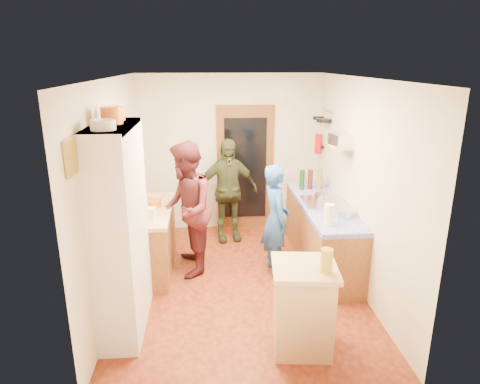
{
  "coord_description": "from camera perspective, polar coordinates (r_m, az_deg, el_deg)",
  "views": [
    {
      "loc": [
        -0.39,
        -5.0,
        2.79
      ],
      "look_at": [
        0.02,
        0.15,
        1.2
      ],
      "focal_mm": 32.0,
      "sensor_mm": 36.0,
      "label": 1
    }
  ],
  "objects": [
    {
      "name": "bottle_c",
      "position": [
        6.6,
        10.56,
        1.62
      ],
      "size": [
        0.08,
        0.08,
        0.31
      ],
      "primitive_type": "cylinder",
      "rotation": [
        0.0,
        0.0,
        0.07
      ],
      "color": "olive",
      "rests_on": "right_counter_top"
    },
    {
      "name": "orange_pot_a",
      "position": [
        4.37,
        -16.75,
        9.76
      ],
      "size": [
        0.21,
        0.21,
        0.16
      ],
      "primitive_type": "cylinder",
      "color": "orange",
      "rests_on": "hutch_top_shelf"
    },
    {
      "name": "right_counter_top",
      "position": [
        6.04,
        10.99,
        -1.72
      ],
      "size": [
        0.62,
        2.22,
        0.06
      ],
      "primitive_type": "cube",
      "color": "#191DC2",
      "rests_on": "right_counter_base"
    },
    {
      "name": "cutting_board",
      "position": [
        4.24,
        7.87,
        -9.58
      ],
      "size": [
        0.38,
        0.31,
        0.02
      ],
      "primitive_type": "cube",
      "rotation": [
        0.0,
        0.0,
        -0.1
      ],
      "color": "white",
      "rests_on": "island_top"
    },
    {
      "name": "person_hob",
      "position": [
        5.71,
        5.1,
        -3.78
      ],
      "size": [
        0.43,
        0.6,
        1.51
      ],
      "primitive_type": "imported",
      "rotation": [
        0.0,
        0.0,
        1.7
      ],
      "color": "#244D97",
      "rests_on": "ground"
    },
    {
      "name": "pan_rail",
      "position": [
        6.82,
        11.44,
        10.59
      ],
      "size": [
        0.02,
        0.65,
        0.02
      ],
      "primitive_type": "cylinder",
      "rotation": [
        1.57,
        0.0,
        0.0
      ],
      "color": "silver",
      "rests_on": "wall_right"
    },
    {
      "name": "left_counter_base",
      "position": [
        6.0,
        -11.99,
        -6.48
      ],
      "size": [
        0.6,
        1.4,
        0.85
      ],
      "primitive_type": "cube",
      "color": "#976236",
      "rests_on": "ground"
    },
    {
      "name": "person_back",
      "position": [
        6.74,
        -1.6,
        0.21
      ],
      "size": [
        1.02,
        0.54,
        1.65
      ],
      "primitive_type": "imported",
      "rotation": [
        0.0,
        0.0,
        0.14
      ],
      "color": "#30371F",
      "rests_on": "ground"
    },
    {
      "name": "bottle_a",
      "position": [
        6.58,
        8.29,
        1.64
      ],
      "size": [
        0.09,
        0.09,
        0.3
      ],
      "primitive_type": "cylinder",
      "rotation": [
        0.0,
        0.0,
        0.19
      ],
      "color": "#143F14",
      "rests_on": "right_counter_top"
    },
    {
      "name": "island_base",
      "position": [
        4.43,
        8.35,
        -15.24
      ],
      "size": [
        0.6,
        0.6,
        0.86
      ],
      "primitive_type": "cube",
      "rotation": [
        0.0,
        0.0,
        -0.1
      ],
      "color": "tan",
      "rests_on": "ground"
    },
    {
      "name": "radio",
      "position": [
        5.81,
        13.26,
        6.79
      ],
      "size": [
        0.27,
        0.33,
        0.15
      ],
      "primitive_type": "cube",
      "rotation": [
        0.0,
        0.0,
        0.18
      ],
      "color": "silver",
      "rests_on": "wall_shelf"
    },
    {
      "name": "plate_stack",
      "position": [
        4.01,
        -17.8,
        8.53
      ],
      "size": [
        0.22,
        0.22,
        0.09
      ],
      "primitive_type": "cylinder",
      "color": "white",
      "rests_on": "hutch_top_shelf"
    },
    {
      "name": "pot_on_hob",
      "position": [
        5.92,
        10.77,
        -0.76
      ],
      "size": [
        0.18,
        0.18,
        0.12
      ],
      "primitive_type": "cylinder",
      "color": "silver",
      "rests_on": "hob"
    },
    {
      "name": "hutch_body",
      "position": [
        4.62,
        -15.62,
        -5.0
      ],
      "size": [
        0.4,
        1.2,
        2.2
      ],
      "primitive_type": "cube",
      "color": "silver",
      "rests_on": "ground"
    },
    {
      "name": "oil_jar",
      "position": [
        4.07,
        11.46,
        -8.96
      ],
      "size": [
        0.13,
        0.13,
        0.23
      ],
      "primitive_type": "cylinder",
      "rotation": [
        0.0,
        0.0,
        -0.1
      ],
      "color": "#AD9E2D",
      "rests_on": "island_top"
    },
    {
      "name": "hob",
      "position": [
        5.98,
        11.14,
        -1.41
      ],
      "size": [
        0.55,
        0.58,
        0.04
      ],
      "primitive_type": "cube",
      "color": "silver",
      "rests_on": "right_counter_top"
    },
    {
      "name": "pan_hang_a",
      "position": [
        6.65,
        11.27,
        9.31
      ],
      "size": [
        0.18,
        0.18,
        0.05
      ],
      "primitive_type": "cylinder",
      "color": "black",
      "rests_on": "pan_rail"
    },
    {
      "name": "floor",
      "position": [
        5.74,
        -0.06,
        -12.03
      ],
      "size": [
        3.0,
        4.0,
        0.02
      ],
      "primitive_type": "cube",
      "color": "maroon",
      "rests_on": "ground"
    },
    {
      "name": "paper_towel",
      "position": [
        5.22,
        11.79,
        -2.96
      ],
      "size": [
        0.14,
        0.14,
        0.26
      ],
      "primitive_type": "cylinder",
      "rotation": [
        0.0,
        0.0,
        -0.22
      ],
      "color": "white",
      "rests_on": "right_counter_top"
    },
    {
      "name": "chopping_board",
      "position": [
        6.31,
        -11.51,
        -0.52
      ],
      "size": [
        0.35,
        0.3,
        0.02
      ],
      "primitive_type": "cube",
      "rotation": [
        0.0,
        0.0,
        -0.32
      ],
      "color": "tan",
      "rests_on": "left_counter_top"
    },
    {
      "name": "orange_bowl",
      "position": [
        5.89,
        -11.42,
        -1.49
      ],
      "size": [
        0.21,
        0.21,
        0.09
      ],
      "primitive_type": "cylinder",
      "rotation": [
        0.0,
        0.0,
        -0.11
      ],
      "color": "orange",
      "rests_on": "left_counter_top"
    },
    {
      "name": "wall_right",
      "position": [
        5.55,
        15.67,
        0.92
      ],
      "size": [
        0.02,
        4.0,
        2.6
      ],
      "primitive_type": "cube",
      "color": "silver",
      "rests_on": "ground"
    },
    {
      "name": "toaster",
      "position": [
        5.38,
        -12.39,
        -2.91
      ],
      "size": [
        0.23,
        0.17,
        0.16
      ],
      "primitive_type": "cube",
      "rotation": [
        0.0,
        0.0,
        -0.12
      ],
      "color": "white",
      "rests_on": "left_counter_top"
    },
    {
      "name": "island_top",
      "position": [
        4.21,
        8.62,
        -10.0
      ],
      "size": [
        0.68,
        0.68,
        0.05
      ],
      "primitive_type": "cube",
      "rotation": [
        0.0,
        0.0,
        -0.1
      ],
      "color": "tan",
      "rests_on": "island_base"
    },
    {
      "name": "wall_shelf",
      "position": [
        5.83,
        13.2,
        5.92
      ],
      "size": [
        0.26,
        0.42,
        0.03
      ],
      "primitive_type": "cube",
      "color": "tan",
      "rests_on": "wall_right"
    },
    {
      "name": "ext_bracket",
      "position": [
        7.08,
        10.85,
        5.94
      ],
      "size": [
        0.06,
        0.1,
        0.04
      ],
      "primitive_type": "cube",
      "color": "black",
      "rests_on": "wall_right"
    },
    {
      "name": "wall_left",
      "position": [
        5.34,
        -16.45,
        0.21
      ],
      "size": [
        0.02,
        4.0,
        2.6
      ],
      "primitive_type": "cube",
      "color": "silver",
      "rests_on": "ground"
    },
    {
      "name": "left_counter_top",
      "position": [
        5.83,
        -12.26,
        -2.43
      ],
      "size": [
        0.64,
        1.44,
        0.05
      ],
      "primitive_type": "cube",
      "color": "tan",
      "rests_on": "left_counter_base"
    },
    {
      "name": "fire_extinguisher",
      "position": [
        7.06,
        10.4,
        6.34
      ],
      "size": [
        0.11,
        0.11,
        0.32
      ],
      "primitive_type": "cylinder",
      "color": "red",
      "rests_on": "wall_right"
    },
    {
      "name": "door_frame",
      "position": [
        7.21,
        0.7,
        3.19
      ],
      "size": [
        0.95,
        0.06,
        2.1
      ],
      "primitive_type": "cube",
      "color": "brown",
      "rests_on": "ground"
    },
    {
      "name": "wall_back",
      "position": [
        7.18,
        -1.32,
        5.17
      ],
      "size": [
        3.0,
        0.02,
        2.6
      ],
      "primitive_type": "cube",
      "color": "silver",
      "rests_on": "ground"
    },
    {
      "name": "right_counter_base",
      "position": [
        6.2,
        10.76,
        -5.66
      ],
      "size": [
        0.6,
        2.2,
        0.84
      ],
      "primitive_type": "cube",
      "color": "#976236",
      "rests_on": "ground"
    },
    {
      "name": "hutch_top_shelf",
      "position": [
        4.34,
        -16.77,
        8.34
      ],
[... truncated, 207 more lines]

